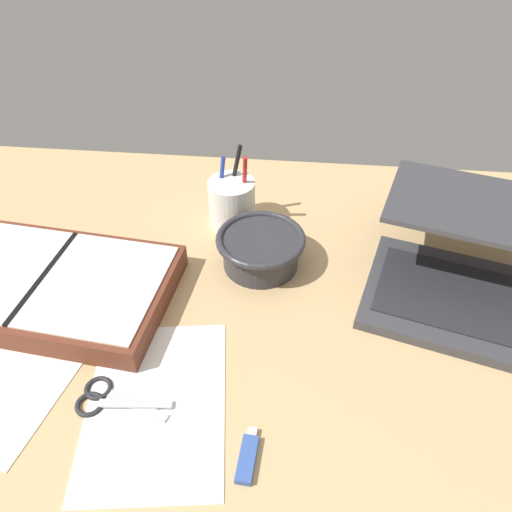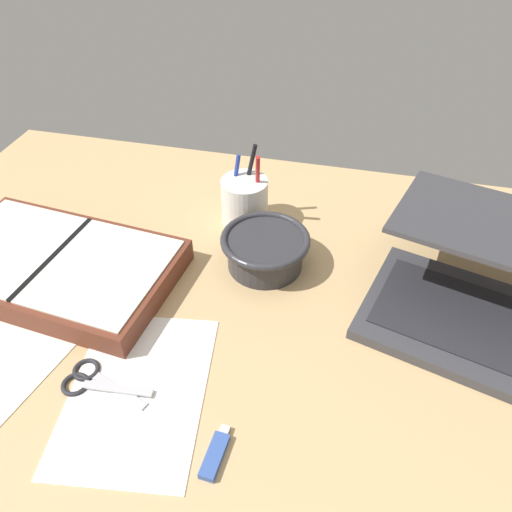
{
  "view_description": "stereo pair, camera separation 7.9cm",
  "coord_description": "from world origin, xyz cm",
  "px_view_note": "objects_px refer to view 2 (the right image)",
  "views": [
    {
      "loc": [
        5.27,
        -51.07,
        61.17
      ],
      "look_at": [
        -0.72,
        8.2,
        9.0
      ],
      "focal_mm": 35.0,
      "sensor_mm": 36.0,
      "label": 1
    },
    {
      "loc": [
        13.07,
        -49.75,
        61.17
      ],
      "look_at": [
        -0.72,
        8.2,
        9.0
      ],
      "focal_mm": 35.0,
      "sensor_mm": 36.0,
      "label": 2
    }
  ],
  "objects_px": {
    "laptop": "(478,289)",
    "planner": "(56,266)",
    "bowl": "(265,249)",
    "scissors": "(90,380)",
    "pen_cup": "(245,201)"
  },
  "relations": [
    {
      "from": "laptop",
      "to": "planner",
      "type": "height_order",
      "value": "laptop"
    },
    {
      "from": "bowl",
      "to": "planner",
      "type": "bearing_deg",
      "value": -161.88
    },
    {
      "from": "bowl",
      "to": "scissors",
      "type": "relative_size",
      "value": 1.18
    },
    {
      "from": "laptop",
      "to": "scissors",
      "type": "distance_m",
      "value": 0.59
    },
    {
      "from": "bowl",
      "to": "pen_cup",
      "type": "height_order",
      "value": "pen_cup"
    },
    {
      "from": "bowl",
      "to": "scissors",
      "type": "height_order",
      "value": "bowl"
    },
    {
      "from": "bowl",
      "to": "planner",
      "type": "relative_size",
      "value": 0.37
    },
    {
      "from": "planner",
      "to": "scissors",
      "type": "bearing_deg",
      "value": -44.25
    },
    {
      "from": "scissors",
      "to": "pen_cup",
      "type": "bearing_deg",
      "value": 81.02
    },
    {
      "from": "laptop",
      "to": "scissors",
      "type": "bearing_deg",
      "value": -138.03
    },
    {
      "from": "planner",
      "to": "scissors",
      "type": "relative_size",
      "value": 3.21
    },
    {
      "from": "pen_cup",
      "to": "scissors",
      "type": "relative_size",
      "value": 1.19
    },
    {
      "from": "pen_cup",
      "to": "scissors",
      "type": "xyz_separation_m",
      "value": [
        -0.12,
        -0.41,
        -0.04
      ]
    },
    {
      "from": "laptop",
      "to": "planner",
      "type": "distance_m",
      "value": 0.68
    },
    {
      "from": "planner",
      "to": "laptop",
      "type": "bearing_deg",
      "value": 12.35
    }
  ]
}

